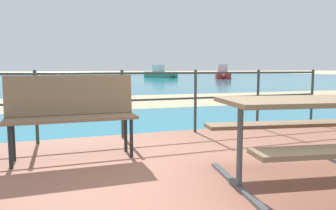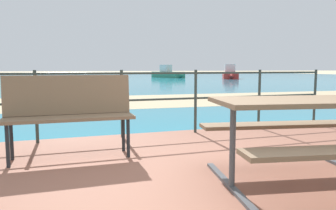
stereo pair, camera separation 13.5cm
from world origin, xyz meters
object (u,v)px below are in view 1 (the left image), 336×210
object	(u,v)px
boat_far	(222,74)
boat_near	(160,74)
picnic_table	(314,120)
park_bench	(72,109)

from	to	relation	value
boat_far	boat_near	bearing A→B (deg)	-111.92
picnic_table	boat_near	xyz separation A→B (m)	(10.11, 33.66, -0.17)
picnic_table	boat_far	bearing A→B (deg)	72.08
picnic_table	park_bench	xyz separation A→B (m)	(-1.92, 1.64, -0.01)
picnic_table	park_bench	size ratio (longest dim) A/B	1.27
park_bench	boat_near	bearing A→B (deg)	69.86
picnic_table	boat_far	world-z (taller)	boat_far
picnic_table	park_bench	world-z (taller)	park_bench
park_bench	boat_far	xyz separation A→B (m)	(16.97, 26.49, -0.16)
picnic_table	boat_far	size ratio (longest dim) A/B	0.36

